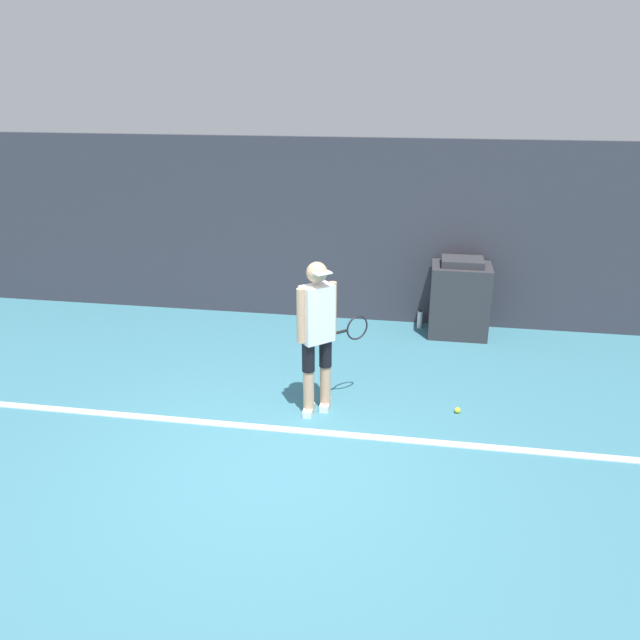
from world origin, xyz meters
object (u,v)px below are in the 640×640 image
(covered_chair, at_px, (459,299))
(water_bottle, at_px, (420,319))
(tennis_player, at_px, (318,331))
(tennis_ball, at_px, (458,410))

(covered_chair, relative_size, water_bottle, 4.10)
(water_bottle, bearing_deg, tennis_player, -111.81)
(tennis_player, xyz_separation_m, water_bottle, (1.08, 2.70, -0.83))
(tennis_ball, distance_m, covered_chair, 2.39)
(water_bottle, bearing_deg, covered_chair, -16.80)
(tennis_player, height_order, water_bottle, tennis_player)
(tennis_player, distance_m, tennis_ball, 1.81)
(water_bottle, bearing_deg, tennis_ball, -79.57)
(tennis_ball, height_order, water_bottle, water_bottle)
(tennis_player, xyz_separation_m, tennis_ball, (1.54, 0.20, -0.93))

